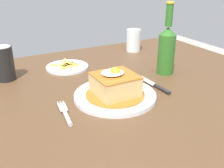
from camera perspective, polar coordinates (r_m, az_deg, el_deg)
The scene contains 9 objects.
dining_table at distance 0.99m, azimuth -0.09°, elevation -6.15°, with size 1.26×0.95×0.77m.
main_plate at distance 0.85m, azimuth 0.64°, elevation -2.39°, with size 0.26×0.26×0.02m.
sandwich_meal at distance 0.83m, azimuth 0.63°, elevation -0.25°, with size 0.18×0.18×0.09m.
fork at distance 0.76m, azimuth -9.66°, elevation -6.28°, with size 0.03×0.14×0.01m.
knife at distance 0.93m, azimuth 9.52°, elevation -0.51°, with size 0.02×0.17×0.01m.
soda_can at distance 1.04m, azimuth -21.62°, elevation 4.03°, with size 0.07×0.07×0.12m.
beer_bottle_green at distance 1.04m, azimuth 11.38°, elevation 7.43°, with size 0.06×0.06×0.27m.
drinking_glass at distance 1.33m, azimuth 4.50°, elevation 8.82°, with size 0.07×0.07×0.10m.
side_plate_fries at distance 1.12m, azimuth -9.36°, elevation 3.59°, with size 0.17×0.17×0.02m.
Camera 1 is at (-0.41, -0.76, 1.15)m, focal length 43.61 mm.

